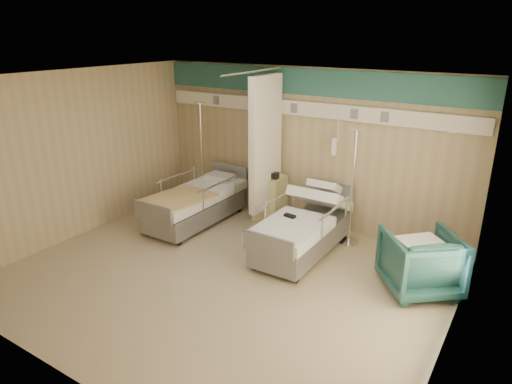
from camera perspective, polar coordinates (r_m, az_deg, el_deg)
ground at (r=6.75m, az=-4.01°, el=-10.51°), size 6.00×5.00×0.00m
room_walls at (r=6.25m, az=-3.25°, el=5.50°), size 6.04×5.04×2.82m
bed_right at (r=7.31m, az=5.85°, el=-5.30°), size 1.00×2.16×0.63m
bed_left at (r=8.44m, az=-7.56°, el=-1.88°), size 1.00×2.16×0.63m
bedside_cabinet at (r=8.51m, az=1.75°, el=-0.73°), size 0.50×0.48×0.85m
visitor_armchair at (r=6.60m, az=19.86°, el=-8.26°), size 1.30×1.30×0.85m
waffle_blanket at (r=6.41m, az=20.22°, el=-4.62°), size 0.75×0.75×0.06m
iv_stand_right at (r=7.71m, az=11.67°, el=-3.59°), size 0.35×0.35×1.94m
iv_stand_left at (r=9.28m, az=-6.63°, el=0.92°), size 0.37×0.37×2.09m
call_remote at (r=7.13m, az=4.24°, el=-2.99°), size 0.19×0.11×0.04m
tan_blanket at (r=7.98m, az=-9.60°, el=-0.72°), size 0.99×1.19×0.04m
toiletry_bag at (r=8.23m, az=2.12°, el=2.09°), size 0.22×0.16×0.11m
white_cup at (r=8.48m, az=1.61°, el=2.66°), size 0.09×0.09×0.12m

